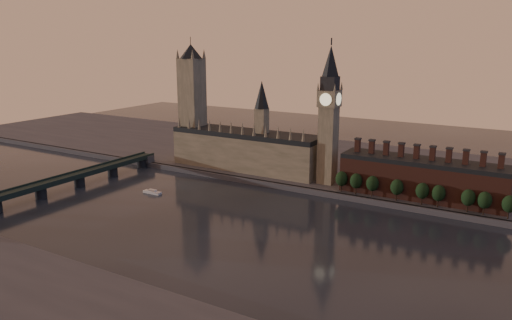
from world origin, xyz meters
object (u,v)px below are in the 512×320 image
at_px(big_ben, 329,114).
at_px(westminster_bridge, 57,183).
at_px(river_boat, 152,192).
at_px(victoria_tower, 192,99).

relative_size(big_ben, westminster_bridge, 0.54).
relative_size(big_ben, river_boat, 7.23).
distance_m(victoria_tower, big_ben, 130.12).
height_order(westminster_bridge, river_boat, westminster_bridge).
bearing_deg(victoria_tower, river_boat, -72.89).
relative_size(victoria_tower, river_boat, 7.29).
height_order(big_ben, river_boat, big_ben).
xyz_separation_m(big_ben, river_boat, (-104.37, -78.27, -55.70)).
bearing_deg(westminster_bridge, victoria_tower, 73.44).
bearing_deg(big_ben, victoria_tower, 177.80).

